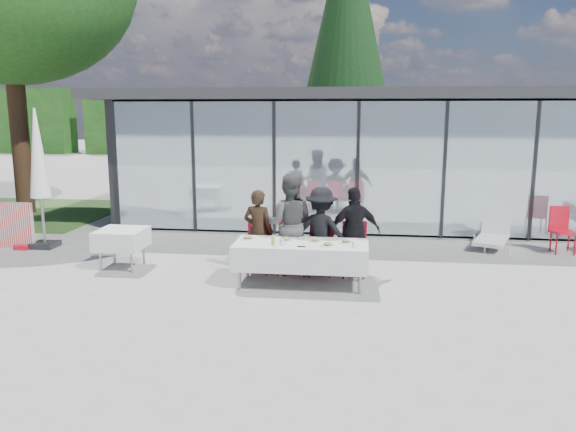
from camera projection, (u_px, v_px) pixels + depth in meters
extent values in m
plane|color=gray|center=(293.00, 289.00, 9.42)|extent=(90.00, 90.00, 0.00)
cube|color=gray|center=(389.00, 208.00, 16.96)|extent=(14.00, 8.00, 0.10)
cube|color=black|center=(385.00, 148.00, 20.48)|extent=(14.00, 0.20, 3.20)
cube|color=black|center=(167.00, 154.00, 17.52)|extent=(0.20, 8.00, 3.20)
cube|color=silver|center=(400.00, 170.00, 12.80)|extent=(13.60, 0.06, 3.10)
cube|color=#2D2D30|center=(394.00, 97.00, 15.96)|extent=(14.80, 8.80, 0.24)
cube|color=#262628|center=(116.00, 167.00, 13.63)|extent=(0.08, 0.10, 3.10)
cube|color=#262628|center=(194.00, 168.00, 13.40)|extent=(0.08, 0.10, 3.10)
cube|color=#262628|center=(274.00, 169.00, 13.16)|extent=(0.08, 0.10, 3.10)
cube|color=#262628|center=(358.00, 170.00, 12.92)|extent=(0.08, 0.10, 3.10)
cube|color=#262628|center=(444.00, 171.00, 12.69)|extent=(0.08, 0.10, 3.10)
cube|color=#262628|center=(534.00, 172.00, 12.45)|extent=(0.08, 0.10, 3.10)
cube|color=red|center=(302.00, 201.00, 15.73)|extent=(0.45, 0.45, 0.90)
cube|color=red|center=(356.00, 199.00, 16.04)|extent=(0.45, 0.45, 0.90)
cube|color=red|center=(448.00, 204.00, 15.24)|extent=(0.45, 0.45, 0.90)
cube|color=red|center=(518.00, 201.00, 15.68)|extent=(0.45, 0.45, 0.90)
cube|color=#173E13|center=(26.00, 121.00, 38.99)|extent=(6.50, 2.00, 4.40)
cube|color=#173E13|center=(136.00, 121.00, 38.01)|extent=(6.50, 2.00, 4.40)
cube|color=#173E13|center=(252.00, 121.00, 37.04)|extent=(6.50, 2.00, 4.40)
cube|color=#173E13|center=(374.00, 122.00, 36.06)|extent=(6.50, 2.00, 4.40)
cube|color=#173E13|center=(503.00, 122.00, 35.09)|extent=(6.50, 2.00, 4.40)
cube|color=silver|center=(301.00, 255.00, 9.51)|extent=(2.26, 0.96, 0.42)
cylinder|color=gray|center=(239.00, 269.00, 9.33)|extent=(0.06, 0.06, 0.71)
cylinder|color=gray|center=(360.00, 273.00, 9.09)|extent=(0.06, 0.06, 0.71)
cylinder|color=gray|center=(247.00, 258.00, 10.01)|extent=(0.06, 0.06, 0.71)
cylinder|color=gray|center=(360.00, 262.00, 9.77)|extent=(0.06, 0.06, 0.71)
imported|color=black|center=(258.00, 231.00, 10.25)|extent=(0.66, 0.66, 1.55)
cube|color=red|center=(258.00, 249.00, 10.28)|extent=(0.44, 0.44, 0.05)
cube|color=red|center=(260.00, 233.00, 10.43)|extent=(0.44, 0.04, 0.55)
cylinder|color=red|center=(247.00, 264.00, 10.17)|extent=(0.04, 0.04, 0.43)
cylinder|color=red|center=(266.00, 264.00, 10.12)|extent=(0.04, 0.04, 0.43)
cylinder|color=red|center=(250.00, 258.00, 10.52)|extent=(0.04, 0.04, 0.43)
cylinder|color=red|center=(269.00, 259.00, 10.48)|extent=(0.04, 0.04, 0.43)
imported|color=#4F4F4F|center=(290.00, 224.00, 10.16)|extent=(0.93, 0.93, 1.84)
cube|color=red|center=(289.00, 250.00, 10.21)|extent=(0.44, 0.44, 0.05)
cube|color=red|center=(291.00, 234.00, 10.36)|extent=(0.44, 0.04, 0.55)
cylinder|color=red|center=(278.00, 265.00, 10.10)|extent=(0.04, 0.04, 0.43)
cylinder|color=red|center=(298.00, 265.00, 10.05)|extent=(0.04, 0.04, 0.43)
cylinder|color=red|center=(281.00, 259.00, 10.45)|extent=(0.04, 0.04, 0.43)
cylinder|color=red|center=(300.00, 260.00, 10.41)|extent=(0.04, 0.04, 0.43)
imported|color=black|center=(321.00, 231.00, 10.11)|extent=(1.25, 1.25, 1.60)
cube|color=red|center=(321.00, 251.00, 10.14)|extent=(0.44, 0.44, 0.05)
cube|color=red|center=(322.00, 235.00, 10.29)|extent=(0.44, 0.04, 0.55)
cylinder|color=red|center=(310.00, 266.00, 10.03)|extent=(0.04, 0.04, 0.43)
cylinder|color=red|center=(330.00, 266.00, 9.98)|extent=(0.04, 0.04, 0.43)
cylinder|color=red|center=(312.00, 260.00, 10.38)|extent=(0.04, 0.04, 0.43)
cylinder|color=red|center=(331.00, 261.00, 10.34)|extent=(0.04, 0.04, 0.43)
imported|color=black|center=(354.00, 232.00, 10.04)|extent=(1.17, 1.17, 1.62)
cube|color=red|center=(354.00, 252.00, 10.07)|extent=(0.44, 0.44, 0.05)
cube|color=red|center=(354.00, 236.00, 10.21)|extent=(0.44, 0.04, 0.55)
cylinder|color=red|center=(343.00, 267.00, 9.96)|extent=(0.04, 0.04, 0.43)
cylinder|color=red|center=(364.00, 268.00, 9.91)|extent=(0.04, 0.04, 0.43)
cylinder|color=red|center=(344.00, 262.00, 10.31)|extent=(0.04, 0.04, 0.43)
cylinder|color=red|center=(364.00, 262.00, 10.26)|extent=(0.04, 0.04, 0.43)
cylinder|color=white|center=(248.00, 239.00, 9.72)|extent=(0.24, 0.24, 0.01)
ellipsoid|color=#B78F49|center=(248.00, 237.00, 9.71)|extent=(0.15, 0.15, 0.05)
cylinder|color=white|center=(285.00, 240.00, 9.61)|extent=(0.24, 0.24, 0.01)
ellipsoid|color=#3E712A|center=(285.00, 238.00, 9.60)|extent=(0.15, 0.15, 0.05)
cylinder|color=white|center=(316.00, 241.00, 9.55)|extent=(0.24, 0.24, 0.01)
ellipsoid|color=#B78F49|center=(316.00, 239.00, 9.54)|extent=(0.15, 0.15, 0.05)
cylinder|color=white|center=(346.00, 242.00, 9.46)|extent=(0.24, 0.24, 0.01)
ellipsoid|color=#3E712A|center=(346.00, 241.00, 9.45)|extent=(0.15, 0.15, 0.05)
cylinder|color=white|center=(328.00, 246.00, 9.24)|extent=(0.24, 0.24, 0.01)
ellipsoid|color=#3E712A|center=(328.00, 244.00, 9.24)|extent=(0.15, 0.15, 0.05)
cylinder|color=#86B049|center=(273.00, 241.00, 9.31)|extent=(0.06, 0.06, 0.14)
cylinder|color=silver|center=(282.00, 242.00, 9.31)|extent=(0.07, 0.07, 0.10)
cylinder|color=silver|center=(354.00, 244.00, 9.14)|extent=(0.07, 0.07, 0.10)
cube|color=black|center=(301.00, 247.00, 9.18)|extent=(0.14, 0.03, 0.01)
cube|color=silver|center=(121.00, 239.00, 10.61)|extent=(0.86, 0.86, 0.36)
cylinder|color=gray|center=(100.00, 252.00, 10.39)|extent=(0.05, 0.05, 0.72)
cylinder|color=gray|center=(131.00, 253.00, 10.32)|extent=(0.05, 0.05, 0.72)
cylinder|color=gray|center=(114.00, 245.00, 10.97)|extent=(0.05, 0.05, 0.72)
cylinder|color=gray|center=(143.00, 246.00, 10.90)|extent=(0.05, 0.05, 0.72)
cube|color=red|center=(564.00, 232.00, 11.69)|extent=(0.53, 0.53, 0.05)
cube|color=red|center=(559.00, 219.00, 11.83)|extent=(0.44, 0.14, 0.55)
cylinder|color=red|center=(556.00, 245.00, 11.58)|extent=(0.04, 0.04, 0.43)
cylinder|color=red|center=(575.00, 245.00, 11.53)|extent=(0.04, 0.04, 0.43)
cylinder|color=red|center=(551.00, 241.00, 11.93)|extent=(0.04, 0.04, 0.43)
cylinder|color=red|center=(568.00, 241.00, 11.88)|extent=(0.04, 0.04, 0.43)
cube|color=black|center=(45.00, 245.00, 12.25)|extent=(0.50, 0.50, 0.12)
cylinder|color=gray|center=(40.00, 186.00, 12.01)|extent=(0.06, 0.06, 2.70)
cone|color=white|center=(38.00, 153.00, 11.87)|extent=(0.44, 0.44, 1.89)
cube|color=red|center=(2.00, 225.00, 12.17)|extent=(1.40, 0.12, 1.00)
cube|color=red|center=(26.00, 246.00, 12.19)|extent=(0.30, 0.45, 0.10)
cube|color=white|center=(491.00, 239.00, 12.22)|extent=(1.03, 1.43, 0.08)
cube|color=white|center=(496.00, 223.00, 12.64)|extent=(0.65, 0.46, 0.54)
cylinder|color=white|center=(485.00, 250.00, 11.73)|extent=(0.04, 0.04, 0.14)
cylinder|color=white|center=(510.00, 251.00, 11.67)|extent=(0.04, 0.04, 0.14)
cylinder|color=white|center=(474.00, 238.00, 12.80)|extent=(0.04, 0.04, 0.14)
cylinder|color=white|center=(497.00, 239.00, 12.74)|extent=(0.04, 0.04, 0.14)
cylinder|color=#382316|center=(20.00, 137.00, 15.89)|extent=(0.50, 0.50, 4.40)
cylinder|color=#382316|center=(344.00, 161.00, 21.84)|extent=(0.44, 0.44, 2.00)
cone|color=black|center=(347.00, 27.00, 20.91)|extent=(4.00, 4.00, 9.00)
cube|color=#385926|center=(27.00, 213.00, 16.30)|extent=(5.00, 5.00, 0.02)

